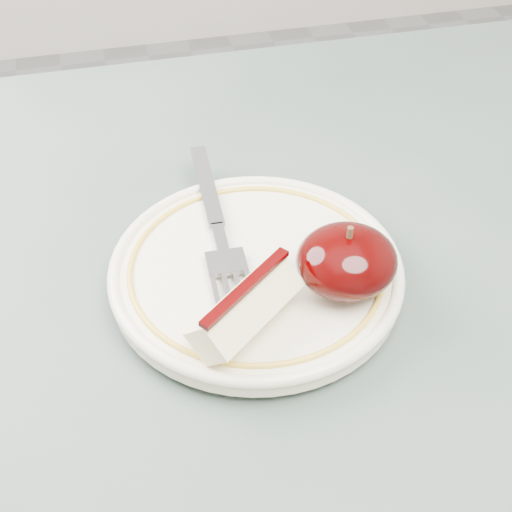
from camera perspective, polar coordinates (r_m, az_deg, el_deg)
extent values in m
cylinder|color=brown|center=(1.07, 13.84, -3.18)|extent=(0.05, 0.05, 0.71)
cube|color=#43524B|center=(0.45, -5.36, -15.02)|extent=(0.90, 0.90, 0.04)
cylinder|color=#EFE7C8|center=(0.50, 0.00, -2.08)|extent=(0.11, 0.11, 0.01)
cylinder|color=#EFE7C8|center=(0.49, 0.00, -1.35)|extent=(0.20, 0.20, 0.01)
torus|color=#EFE7C8|center=(0.49, 0.00, -0.94)|extent=(0.20, 0.20, 0.01)
torus|color=gold|center=(0.49, 0.00, -0.82)|extent=(0.18, 0.18, 0.00)
ellipsoid|color=black|center=(0.47, 7.26, -0.39)|extent=(0.07, 0.06, 0.04)
cylinder|color=#472D19|center=(0.45, 7.51, 1.75)|extent=(0.00, 0.00, 0.01)
cube|color=#FFF1BB|center=(0.44, -0.78, -4.22)|extent=(0.08, 0.08, 0.03)
cube|color=#2F0102|center=(0.43, -0.81, -2.49)|extent=(0.07, 0.06, 0.00)
cube|color=gray|center=(0.55, -3.96, 5.72)|extent=(0.02, 0.10, 0.00)
cube|color=gray|center=(0.51, -2.89, 1.48)|extent=(0.01, 0.03, 0.00)
cube|color=gray|center=(0.49, -2.38, -0.52)|extent=(0.03, 0.02, 0.00)
cube|color=gray|center=(0.47, -0.33, -2.84)|extent=(0.00, 0.04, 0.00)
cube|color=gray|center=(0.47, -1.27, -2.98)|extent=(0.00, 0.04, 0.00)
cube|color=gray|center=(0.47, -2.22, -3.12)|extent=(0.00, 0.04, 0.00)
cube|color=gray|center=(0.46, -3.17, -3.26)|extent=(0.00, 0.04, 0.00)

